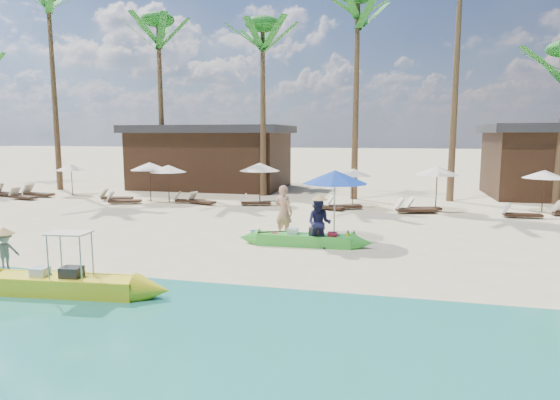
% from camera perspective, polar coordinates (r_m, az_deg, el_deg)
% --- Properties ---
extents(ground, '(240.00, 240.00, 0.00)m').
position_cam_1_polar(ground, '(14.21, -4.43, -7.05)').
color(ground, beige).
rests_on(ground, ground).
extents(wet_sand_strip, '(240.00, 4.50, 0.01)m').
position_cam_1_polar(wet_sand_strip, '(9.82, -13.72, -14.23)').
color(wet_sand_strip, tan).
rests_on(wet_sand_strip, ground).
extents(green_canoe, '(5.03, 0.76, 0.64)m').
position_cam_1_polar(green_canoe, '(15.67, 2.96, -4.81)').
color(green_canoe, green).
rests_on(green_canoe, ground).
extents(yellow_canoe, '(5.72, 1.09, 1.48)m').
position_cam_1_polar(yellow_canoe, '(12.07, -24.91, -9.33)').
color(yellow_canoe, yellow).
rests_on(yellow_canoe, ground).
extents(tourist, '(0.81, 0.68, 1.90)m').
position_cam_1_polar(tourist, '(16.71, 0.46, -1.43)').
color(tourist, tan).
rests_on(tourist, ground).
extents(vendor_green, '(0.88, 0.72, 1.67)m').
position_cam_1_polar(vendor_green, '(15.18, 4.81, -2.86)').
color(vendor_green, '#16193C').
rests_on(vendor_green, ground).
extents(vendor_yellow, '(0.59, 0.75, 1.02)m').
position_cam_1_polar(vendor_yellow, '(14.08, -30.49, -5.40)').
color(vendor_yellow, gray).
rests_on(vendor_yellow, ground).
extents(blue_umbrella, '(2.29, 2.29, 2.47)m').
position_cam_1_polar(blue_umbrella, '(16.30, 6.71, 2.81)').
color(blue_umbrella, '#99999E').
rests_on(blue_umbrella, ground).
extents(lounger_1_left, '(2.00, 0.95, 0.65)m').
position_cam_1_polar(lounger_1_left, '(32.66, -30.50, 0.77)').
color(lounger_1_left, '#331E15').
rests_on(lounger_1_left, ground).
extents(lounger_1_right, '(1.86, 0.87, 0.61)m').
position_cam_1_polar(lounger_1_right, '(30.57, -28.90, 0.43)').
color(lounger_1_right, '#331E15').
rests_on(lounger_1_right, ground).
extents(resort_parasol_2, '(1.84, 1.84, 1.89)m').
position_cam_1_polar(resort_parasol_2, '(31.38, -24.12, 3.66)').
color(resort_parasol_2, '#331E15').
rests_on(resort_parasol_2, ground).
extents(lounger_2_left, '(2.03, 0.81, 0.67)m').
position_cam_1_polar(lounger_2_left, '(31.49, -27.49, 0.76)').
color(lounger_2_left, '#331E15').
rests_on(lounger_2_left, ground).
extents(resort_parasol_3, '(2.11, 2.11, 2.17)m').
position_cam_1_polar(resort_parasol_3, '(26.89, -15.61, 3.99)').
color(resort_parasol_3, '#331E15').
rests_on(resort_parasol_3, ground).
extents(lounger_3_left, '(1.83, 0.86, 0.60)m').
position_cam_1_polar(lounger_3_left, '(27.89, -19.48, 0.33)').
color(lounger_3_left, '#331E15').
rests_on(lounger_3_left, ground).
extents(lounger_3_right, '(1.85, 1.03, 0.60)m').
position_cam_1_polar(lounger_3_right, '(26.47, -18.65, -0.01)').
color(lounger_3_right, '#331E15').
rests_on(lounger_3_right, ground).
extents(resort_parasol_4, '(1.99, 1.99, 2.05)m').
position_cam_1_polar(resort_parasol_4, '(26.29, -13.48, 3.74)').
color(resort_parasol_4, '#331E15').
rests_on(resort_parasol_4, ground).
extents(lounger_4_left, '(1.69, 0.84, 0.55)m').
position_cam_1_polar(lounger_4_left, '(25.85, -11.19, 0.04)').
color(lounger_4_left, '#331E15').
rests_on(lounger_4_left, ground).
extents(lounger_4_right, '(1.73, 1.03, 0.56)m').
position_cam_1_polar(lounger_4_right, '(25.32, -9.69, -0.08)').
color(lounger_4_right, '#331E15').
rests_on(lounger_4_right, ground).
extents(resort_parasol_5, '(2.15, 2.15, 2.21)m').
position_cam_1_polar(resort_parasol_5, '(24.75, -2.50, 4.05)').
color(resort_parasol_5, '#331E15').
rests_on(resort_parasol_5, ground).
extents(lounger_5_left, '(1.69, 0.83, 0.55)m').
position_cam_1_polar(lounger_5_left, '(24.51, -3.20, -0.25)').
color(lounger_5_left, '#331E15').
rests_on(lounger_5_left, ground).
extents(resort_parasol_6, '(1.89, 1.89, 1.95)m').
position_cam_1_polar(resort_parasol_6, '(24.46, 8.90, 3.36)').
color(resort_parasol_6, '#331E15').
rests_on(resort_parasol_6, ground).
extents(lounger_6_left, '(1.72, 1.03, 0.56)m').
position_cam_1_polar(lounger_6_left, '(23.21, 5.71, -0.73)').
color(lounger_6_left, '#331E15').
rests_on(lounger_6_left, ground).
extents(lounger_6_right, '(1.88, 1.13, 0.61)m').
position_cam_1_polar(lounger_6_right, '(23.43, 7.53, -0.64)').
color(lounger_6_right, '#331E15').
rests_on(lounger_6_right, ground).
extents(resort_parasol_7, '(2.12, 2.12, 2.19)m').
position_cam_1_polar(resort_parasol_7, '(23.73, 18.62, 3.42)').
color(resort_parasol_7, '#331E15').
rests_on(resort_parasol_7, ground).
extents(lounger_7_left, '(2.03, 1.06, 0.66)m').
position_cam_1_polar(lounger_7_left, '(22.95, 15.94, -1.02)').
color(lounger_7_left, '#331E15').
rests_on(lounger_7_left, ground).
extents(lounger_7_right, '(1.79, 0.94, 0.58)m').
position_cam_1_polar(lounger_7_right, '(23.59, 16.82, -0.88)').
color(lounger_7_right, '#331E15').
rests_on(lounger_7_right, ground).
extents(resort_parasol_8, '(1.97, 1.97, 2.03)m').
position_cam_1_polar(resort_parasol_8, '(25.43, 29.55, 2.75)').
color(resort_parasol_8, '#331E15').
rests_on(resort_parasol_8, ground).
extents(lounger_8_left, '(1.67, 0.53, 0.57)m').
position_cam_1_polar(lounger_8_left, '(23.45, 27.17, -1.48)').
color(lounger_8_left, '#331E15').
rests_on(lounger_8_left, ground).
extents(palm_1, '(2.08, 2.08, 13.60)m').
position_cam_1_polar(palm_1, '(35.55, -26.28, 18.75)').
color(palm_1, brown).
rests_on(palm_1, ground).
extents(palm_2, '(2.08, 2.08, 11.33)m').
position_cam_1_polar(palm_2, '(32.22, -14.55, 17.54)').
color(palm_2, brown).
rests_on(palm_2, ground).
extents(palm_3, '(2.08, 2.08, 10.52)m').
position_cam_1_polar(palm_3, '(28.79, -2.12, 17.75)').
color(palm_3, brown).
rests_on(palm_3, ground).
extents(palm_4, '(2.08, 2.08, 11.70)m').
position_cam_1_polar(palm_4, '(27.76, 9.42, 19.85)').
color(palm_4, brown).
rests_on(palm_4, ground).
extents(pavilion_west, '(10.80, 6.60, 4.30)m').
position_cam_1_polar(pavilion_west, '(32.96, -8.37, 5.28)').
color(pavilion_west, '#331E15').
rests_on(pavilion_west, ground).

